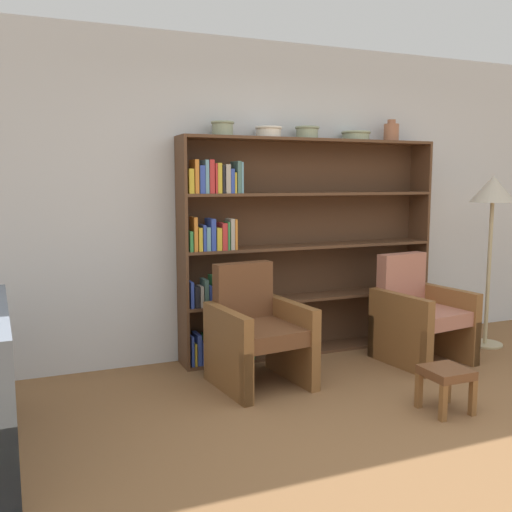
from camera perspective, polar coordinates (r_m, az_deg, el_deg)
The scene contains 12 objects.
ground_plane at distance 3.50m, azimuth 19.42°, elevation -19.17°, with size 24.00×24.00×0.00m, color brown.
wall_back at distance 5.17m, azimuth 2.07°, elevation 5.60°, with size 12.00×0.06×2.75m.
bookshelf at distance 5.07m, azimuth 3.21°, elevation 0.53°, with size 2.39×0.30×1.91m.
bowl_sage at distance 4.79m, azimuth -3.37°, elevation 12.68°, with size 0.19×0.19×0.12m.
bowl_olive at distance 4.94m, azimuth 1.27°, elevation 12.36°, with size 0.23×0.23×0.09m.
bowl_slate at distance 5.10m, azimuth 5.13°, elevation 12.27°, with size 0.22×0.22×0.11m.
bowl_copper at distance 5.35m, azimuth 9.95°, elevation 11.82°, with size 0.27×0.27×0.08m.
vase_tall at distance 5.56m, azimuth 13.38°, elevation 11.97°, with size 0.14×0.14×0.20m.
armchair_leather at distance 4.39m, azimuth 0.09°, elevation -7.63°, with size 0.71×0.75×0.91m.
armchair_cushioned at distance 5.15m, azimuth 15.99°, elevation -5.65°, with size 0.73×0.76×0.91m.
floor_lamp at distance 5.70m, azimuth 22.58°, elevation 5.26°, with size 0.41×0.41×1.59m.
footstool at distance 4.12m, azimuth 18.47°, elevation -11.46°, with size 0.29×0.29×0.30m.
Camera 1 is at (-2.14, -2.30, 1.55)m, focal length 40.00 mm.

